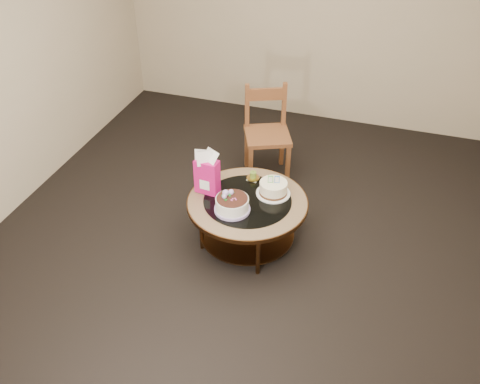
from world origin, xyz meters
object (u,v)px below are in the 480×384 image
(coffee_table, at_px, (247,208))
(decorated_cake, at_px, (232,205))
(cream_cake, at_px, (273,188))
(gift_bag, at_px, (207,172))
(dining_chair, at_px, (267,133))

(coffee_table, bearing_deg, decorated_cake, -114.81)
(cream_cake, bearing_deg, coffee_table, -155.23)
(cream_cake, bearing_deg, decorated_cake, -144.11)
(coffee_table, xyz_separation_m, cream_cake, (0.18, 0.15, 0.14))
(decorated_cake, bearing_deg, gift_bag, 146.69)
(decorated_cake, bearing_deg, cream_cake, 51.09)
(decorated_cake, height_order, gift_bag, gift_bag)
(coffee_table, bearing_deg, gift_bag, 177.52)
(coffee_table, relative_size, decorated_cake, 3.46)
(coffee_table, xyz_separation_m, dining_chair, (-0.14, 1.10, 0.10))
(dining_chair, bearing_deg, cream_cake, -94.70)
(cream_cake, bearing_deg, dining_chair, 93.57)
(coffee_table, height_order, gift_bag, gift_bag)
(coffee_table, xyz_separation_m, gift_bag, (-0.36, 0.02, 0.28))
(gift_bag, bearing_deg, decorated_cake, -27.53)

